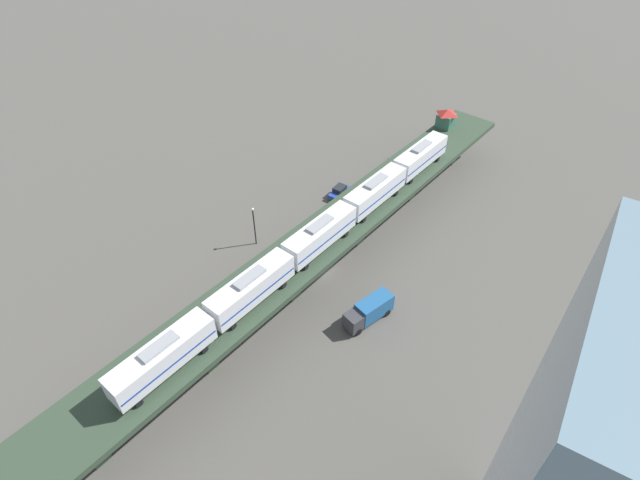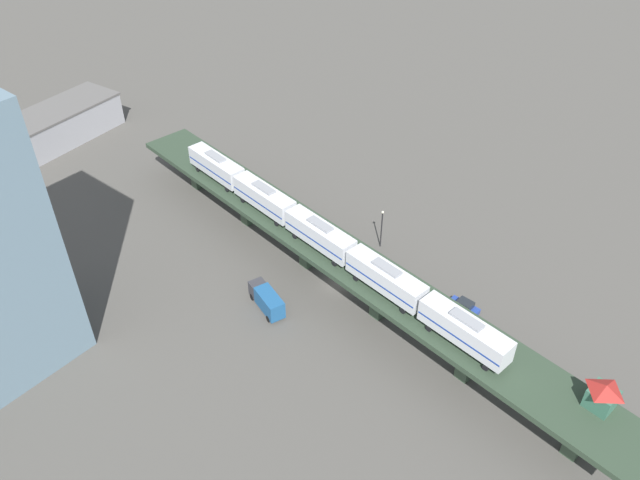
{
  "view_description": "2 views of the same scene",
  "coord_description": "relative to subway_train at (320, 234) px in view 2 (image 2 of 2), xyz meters",
  "views": [
    {
      "loc": [
        -27.19,
        44.65,
        51.75
      ],
      "look_at": [
        -1.09,
        2.24,
        8.14
      ],
      "focal_mm": 28.0,
      "sensor_mm": 36.0,
      "label": 1
    },
    {
      "loc": [
        -55.16,
        -41.75,
        62.87
      ],
      "look_at": [
        -1.09,
        2.24,
        8.14
      ],
      "focal_mm": 35.0,
      "sensor_mm": 36.0,
      "label": 2
    }
  ],
  "objects": [
    {
      "name": "ground_plane",
      "position": [
        1.09,
        -2.24,
        -9.18
      ],
      "size": [
        400.0,
        400.0,
        0.0
      ],
      "primitive_type": "plane",
      "color": "#4C4944"
    },
    {
      "name": "elevated_viaduct",
      "position": [
        1.07,
        -2.39,
        -3.45
      ],
      "size": [
        21.47,
        92.26,
        6.64
      ],
      "color": "#2C3D2C",
      "rests_on": "ground"
    },
    {
      "name": "subway_train",
      "position": [
        0.0,
        0.0,
        0.0
      ],
      "size": [
        11.7,
        62.16,
        4.45
      ],
      "color": "silver",
      "rests_on": "elevated_viaduct"
    },
    {
      "name": "signal_hut",
      "position": [
        -2.07,
        -40.87,
        -0.74
      ],
      "size": [
        3.65,
        3.65,
        3.4
      ],
      "color": "#33604C",
      "rests_on": "elevated_viaduct"
    },
    {
      "name": "street_car_blue",
      "position": [
        8.19,
        -19.69,
        -8.24
      ],
      "size": [
        2.16,
        4.5,
        1.89
      ],
      "color": "#233D93",
      "rests_on": "ground"
    },
    {
      "name": "street_car_silver",
      "position": [
        8.74,
        3.7,
        -8.24
      ],
      "size": [
        2.49,
        4.63,
        1.89
      ],
      "color": "#B7BABF",
      "rests_on": "ground"
    },
    {
      "name": "street_car_white",
      "position": [
        9.62,
        27.45,
        -8.24
      ],
      "size": [
        2.97,
        4.73,
        1.89
      ],
      "color": "silver",
      "rests_on": "ground"
    },
    {
      "name": "delivery_truck",
      "position": [
        -9.04,
        2.38,
        -7.42
      ],
      "size": [
        4.52,
        7.54,
        3.2
      ],
      "color": "#333338",
      "rests_on": "ground"
    },
    {
      "name": "street_lamp",
      "position": [
        12.94,
        -2.0,
        -5.07
      ],
      "size": [
        0.44,
        0.44,
        6.94
      ],
      "color": "black",
      "rests_on": "ground"
    },
    {
      "name": "warehouse_building",
      "position": [
        -0.98,
        68.59,
        -5.77
      ],
      "size": [
        29.47,
        13.12,
        6.8
      ],
      "color": "#99999E",
      "rests_on": "ground"
    }
  ]
}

